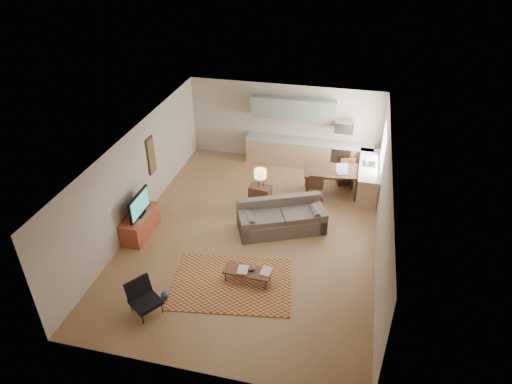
% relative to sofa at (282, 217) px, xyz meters
% --- Properties ---
extents(room, '(9.00, 9.00, 9.00)m').
position_rel_sofa_xyz_m(room, '(-0.70, -0.35, 0.93)').
color(room, olive).
rests_on(room, ground).
extents(kitchen_counter_back, '(4.26, 0.64, 0.92)m').
position_rel_sofa_xyz_m(kitchen_counter_back, '(0.20, 3.83, 0.04)').
color(kitchen_counter_back, tan).
rests_on(kitchen_counter_back, ground).
extents(kitchen_counter_right, '(0.64, 2.26, 0.92)m').
position_rel_sofa_xyz_m(kitchen_counter_right, '(2.23, 2.65, 0.04)').
color(kitchen_counter_right, tan).
rests_on(kitchen_counter_right, ground).
extents(kitchen_range, '(0.62, 0.62, 0.90)m').
position_rel_sofa_xyz_m(kitchen_range, '(1.30, 3.83, 0.03)').
color(kitchen_range, '#A5A8AD').
rests_on(kitchen_range, ground).
extents(kitchen_microwave, '(0.62, 0.40, 0.35)m').
position_rel_sofa_xyz_m(kitchen_microwave, '(1.30, 3.85, 1.13)').
color(kitchen_microwave, '#A5A8AD').
rests_on(kitchen_microwave, room).
extents(upper_cabinets, '(2.80, 0.34, 0.70)m').
position_rel_sofa_xyz_m(upper_cabinets, '(-0.40, 3.98, 1.53)').
color(upper_cabinets, gray).
rests_on(upper_cabinets, room).
extents(window_right, '(0.02, 1.40, 1.05)m').
position_rel_sofa_xyz_m(window_right, '(2.53, 2.65, 1.13)').
color(window_right, white).
rests_on(window_right, room).
extents(wall_art_left, '(0.06, 0.42, 1.10)m').
position_rel_sofa_xyz_m(wall_art_left, '(-3.91, 0.55, 1.13)').
color(wall_art_left, olive).
rests_on(wall_art_left, room).
extents(triptych, '(1.70, 0.04, 0.50)m').
position_rel_sofa_xyz_m(triptych, '(-0.80, 4.12, 1.33)').
color(triptych, beige).
rests_on(triptych, room).
extents(rug, '(3.06, 2.34, 0.02)m').
position_rel_sofa_xyz_m(rug, '(-0.74, -2.37, -0.41)').
color(rug, maroon).
rests_on(rug, floor).
extents(sofa, '(2.65, 1.95, 0.85)m').
position_rel_sofa_xyz_m(sofa, '(0.00, 0.00, 0.00)').
color(sofa, brown).
rests_on(sofa, floor).
extents(coffee_table, '(1.14, 0.50, 0.34)m').
position_rel_sofa_xyz_m(coffee_table, '(-0.40, -2.20, -0.25)').
color(coffee_table, '#4E2C1C').
rests_on(coffee_table, floor).
extents(book_a, '(0.31, 0.37, 0.03)m').
position_rel_sofa_xyz_m(book_a, '(-0.62, -2.23, -0.07)').
color(book_a, maroon).
rests_on(book_a, coffee_table).
extents(book_b, '(0.31, 0.38, 0.02)m').
position_rel_sofa_xyz_m(book_b, '(-0.08, -2.12, -0.08)').
color(book_b, navy).
rests_on(book_b, coffee_table).
extents(vase, '(0.23, 0.23, 0.17)m').
position_rel_sofa_xyz_m(vase, '(-0.31, -2.16, -0.00)').
color(vase, black).
rests_on(vase, coffee_table).
extents(armchair, '(0.93, 0.93, 0.76)m').
position_rel_sofa_xyz_m(armchair, '(-2.31, -3.65, -0.04)').
color(armchair, black).
rests_on(armchair, floor).
extents(tv_credenza, '(0.53, 1.37, 0.63)m').
position_rel_sofa_xyz_m(tv_credenza, '(-3.67, -1.04, -0.11)').
color(tv_credenza, '#973E27').
rests_on(tv_credenza, floor).
extents(tv, '(0.11, 1.05, 0.63)m').
position_rel_sofa_xyz_m(tv, '(-3.62, -1.04, 0.53)').
color(tv, black).
rests_on(tv, tv_credenza).
extents(console_table, '(0.65, 0.48, 0.71)m').
position_rel_sofa_xyz_m(console_table, '(-0.82, 0.96, -0.07)').
color(console_table, '#3D251A').
rests_on(console_table, floor).
extents(table_lamp, '(0.40, 0.40, 0.57)m').
position_rel_sofa_xyz_m(table_lamp, '(-0.82, 0.96, 0.57)').
color(table_lamp, beige).
rests_on(table_lamp, console_table).
extents(dining_table, '(1.79, 1.21, 0.84)m').
position_rel_sofa_xyz_m(dining_table, '(1.12, 2.18, -0.00)').
color(dining_table, '#3D251A').
rests_on(dining_table, floor).
extents(dining_chair_near, '(0.47, 0.49, 0.93)m').
position_rel_sofa_xyz_m(dining_chair_near, '(0.74, 1.38, 0.04)').
color(dining_chair_near, '#3D251A').
rests_on(dining_chair_near, floor).
extents(dining_chair_far, '(0.60, 0.62, 0.99)m').
position_rel_sofa_xyz_m(dining_chair_far, '(1.49, 2.97, 0.07)').
color(dining_chair_far, '#3D251A').
rests_on(dining_chair_far, floor).
extents(laptop, '(0.42, 0.37, 0.27)m').
position_rel_sofa_xyz_m(laptop, '(1.45, 2.06, 0.55)').
color(laptop, '#A5A8AD').
rests_on(laptop, dining_table).
extents(soap_bottle, '(0.09, 0.09, 0.19)m').
position_rel_sofa_xyz_m(soap_bottle, '(2.13, 2.80, 0.59)').
color(soap_bottle, beige).
rests_on(soap_bottle, kitchen_counter_right).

